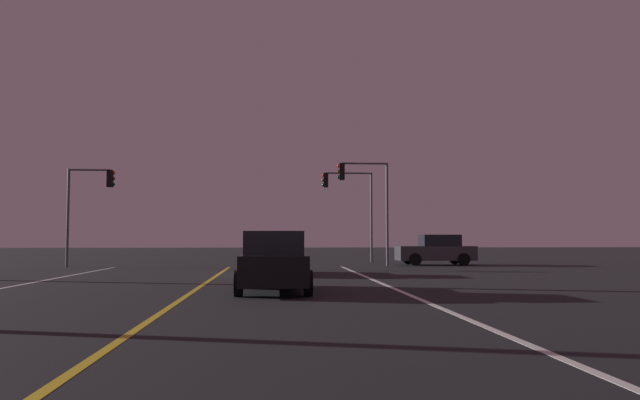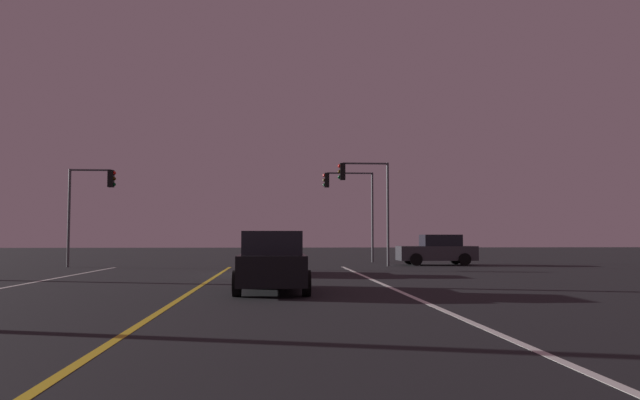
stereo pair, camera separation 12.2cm
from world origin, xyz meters
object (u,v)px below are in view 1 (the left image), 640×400
at_px(car_lead_same_lane, 274,263).
at_px(traffic_light_far_right, 348,195).
at_px(car_crossing_side, 436,250).
at_px(traffic_light_near_right, 364,190).
at_px(car_ahead_far, 269,255).
at_px(traffic_light_near_left, 91,194).

relative_size(car_lead_same_lane, traffic_light_far_right, 0.76).
relative_size(car_crossing_side, traffic_light_near_right, 0.77).
bearing_deg(traffic_light_near_right, traffic_light_far_right, -87.89).
height_order(car_ahead_far, traffic_light_far_right, traffic_light_far_right).
distance_m(car_crossing_side, car_lead_same_lane, 19.57).
distance_m(car_lead_same_lane, traffic_light_near_left, 18.86).
relative_size(car_lead_same_lane, traffic_light_near_left, 0.84).
bearing_deg(car_lead_same_lane, car_ahead_far, 1.29).
bearing_deg(car_ahead_far, traffic_light_near_right, -35.14).
height_order(car_lead_same_lane, car_ahead_far, same).
xyz_separation_m(car_crossing_side, car_lead_same_lane, (-9.15, -17.29, 0.00)).
relative_size(car_lead_same_lane, traffic_light_near_right, 0.77).
bearing_deg(traffic_light_near_left, traffic_light_near_right, -0.00).
distance_m(car_crossing_side, car_ahead_far, 12.63).
distance_m(car_lead_same_lane, traffic_light_far_right, 22.25).
distance_m(car_crossing_side, traffic_light_far_right, 7.01).
xyz_separation_m(car_ahead_far, traffic_light_near_left, (-9.34, 7.19, 2.97)).
bearing_deg(car_ahead_far, traffic_light_near_left, 52.40).
bearing_deg(car_ahead_far, traffic_light_far_right, -20.95).
bearing_deg(traffic_light_far_right, car_lead_same_lane, 77.77).
relative_size(car_crossing_side, car_lead_same_lane, 1.00).
height_order(car_lead_same_lane, traffic_light_near_left, traffic_light_near_left).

